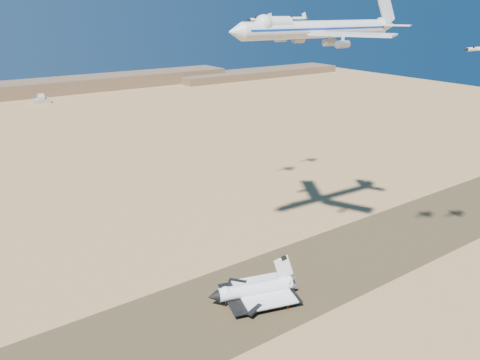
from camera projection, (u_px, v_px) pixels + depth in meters
ground at (231, 305)px, 183.57m from camera, size 1200.00×1200.00×0.00m
runway at (231, 305)px, 183.56m from camera, size 600.00×50.00×0.06m
ridgeline at (51, 89)px, 621.65m from camera, size 960.00×90.00×18.00m
shuttle at (255, 290)px, 184.81m from camera, size 37.20×29.17×18.17m
carrier_747 at (313, 29)px, 178.30m from camera, size 81.99×63.57×20.45m
crew_a at (282, 303)px, 183.58m from camera, size 0.42×0.63×1.69m
crew_b at (279, 302)px, 184.04m from camera, size 0.91×0.89×1.67m
crew_c at (288, 308)px, 180.37m from camera, size 1.22×0.99×1.86m
chase_jet_a at (477, 49)px, 160.57m from camera, size 14.37×7.81×3.58m
chase_jet_e at (260, 19)px, 227.06m from camera, size 15.01×8.28×3.75m
chase_jet_f at (295, 18)px, 246.48m from camera, size 14.86×8.39×3.73m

